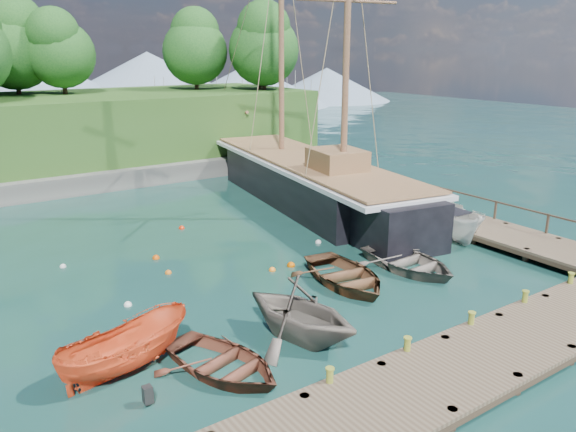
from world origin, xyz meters
name	(u,v)px	position (x,y,z in m)	size (l,w,h in m)	color
ground	(328,301)	(0.00, 0.00, 0.00)	(160.00, 160.00, 0.00)	#1A3E31
dock_near	(507,346)	(2.00, -6.50, 0.43)	(20.00, 3.20, 1.10)	brown
dock_east	(407,206)	(11.50, 7.00, 0.43)	(3.20, 24.00, 1.10)	brown
bollard_0	(329,401)	(-4.00, -5.10, 0.00)	(0.26, 0.26, 0.45)	olive
bollard_1	(406,368)	(-1.00, -5.10, 0.00)	(0.26, 0.26, 0.45)	olive
bollard_2	(469,340)	(2.00, -5.10, 0.00)	(0.26, 0.26, 0.45)	olive
bollard_3	(522,317)	(5.00, -5.10, 0.00)	(0.26, 0.26, 0.45)	olive
bollard_4	(568,297)	(8.00, -5.10, 0.00)	(0.26, 0.26, 0.45)	olive
rowboat_0	(223,372)	(-5.75, -2.14, 0.00)	(3.04, 4.26, 0.88)	brown
rowboat_1	(300,339)	(-2.63, -1.81, 0.00)	(3.83, 4.43, 2.34)	slate
rowboat_2	(345,284)	(1.59, 0.89, 0.00)	(3.51, 4.91, 1.02)	brown
rowboat_3	(408,270)	(4.92, 0.50, 0.00)	(3.42, 4.79, 0.99)	#645B53
motorboat_orange	(127,371)	(-8.12, -0.45, 0.00)	(1.64, 4.37, 1.69)	#EC5325
cabin_boat_white	(450,237)	(10.00, 2.41, 0.00)	(1.96, 5.22, 2.02)	silver
schooner	(309,184)	(8.12, 12.22, 1.19)	(8.70, 28.76, 21.40)	black
mooring_buoy_0	(128,306)	(-6.56, 3.99, 0.00)	(0.31, 0.31, 0.31)	white
mooring_buoy_1	(168,273)	(-4.02, 6.13, 0.00)	(0.29, 0.29, 0.29)	orange
mooring_buoy_2	(272,271)	(-0.11, 3.82, 0.00)	(0.31, 0.31, 0.31)	orange
mooring_buoy_3	(318,243)	(3.82, 5.61, 0.00)	(0.31, 0.31, 0.31)	silver
mooring_buoy_4	(156,259)	(-3.78, 8.15, 0.00)	(0.33, 0.33, 0.33)	#D54C06
mooring_buoy_5	(182,229)	(-0.90, 11.70, 0.00)	(0.31, 0.31, 0.31)	red
mooring_buoy_6	(63,267)	(-7.63, 9.48, 0.00)	(0.28, 0.28, 0.28)	silver
mooring_buoy_7	(291,266)	(0.88, 3.80, 0.00)	(0.37, 0.37, 0.37)	#D15800
distant_ridge	(41,87)	(4.30, 70.00, 4.35)	(117.00, 40.00, 10.00)	#728CA5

